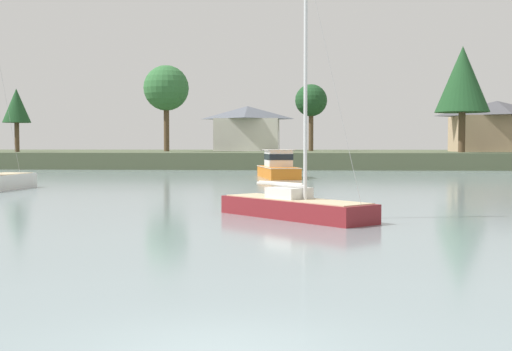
# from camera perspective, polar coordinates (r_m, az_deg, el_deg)

# --- Properties ---
(far_shore_bank) EXTENTS (198.95, 50.16, 2.11)m
(far_shore_bank) POSITION_cam_1_polar(r_m,az_deg,el_deg) (107.84, 3.10, 1.52)
(far_shore_bank) COLOR #4C563D
(far_shore_bank) RESTS_ON ground
(cruiser_orange) EXTENTS (4.65, 10.38, 5.39)m
(cruiser_orange) POSITION_cam_1_polar(r_m,az_deg,el_deg) (65.08, 1.75, 0.39)
(cruiser_orange) COLOR orange
(cruiser_orange) RESTS_ON ground
(sailboat_maroon) EXTENTS (6.92, 7.13, 11.57)m
(sailboat_maroon) POSITION_cam_1_polar(r_m,az_deg,el_deg) (29.40, 3.28, -3.12)
(sailboat_maroon) COLOR maroon
(sailboat_maroon) RESTS_ON ground
(shore_tree_right) EXTENTS (6.80, 6.80, 12.92)m
(shore_tree_right) POSITION_cam_1_polar(r_m,az_deg,el_deg) (103.23, -7.57, 7.27)
(shore_tree_right) COLOR brown
(shore_tree_right) RESTS_ON far_shore_bank
(shore_tree_right_mid) EXTENTS (3.84, 3.84, 8.75)m
(shore_tree_right_mid) POSITION_cam_1_polar(r_m,az_deg,el_deg) (99.25, -19.53, 5.51)
(shore_tree_right_mid) COLOR brown
(shore_tree_right_mid) RESTS_ON far_shore_bank
(shore_tree_inland_a) EXTENTS (4.98, 4.98, 10.39)m
(shore_tree_inland_a) POSITION_cam_1_polar(r_m,az_deg,el_deg) (106.06, 4.66, 6.27)
(shore_tree_inland_a) COLOR brown
(shore_tree_inland_a) RESTS_ON far_shore_bank
(shore_tree_left) EXTENTS (7.12, 7.12, 14.01)m
(shore_tree_left) POSITION_cam_1_polar(r_m,az_deg,el_deg) (94.00, 17.00, 7.72)
(shore_tree_left) COLOR brown
(shore_tree_left) RESTS_ON far_shore_bank
(cottage_near_water) EXTENTS (12.93, 10.04, 7.37)m
(cottage_near_water) POSITION_cam_1_polar(r_m,az_deg,el_deg) (104.68, 19.62, 4.00)
(cottage_near_water) COLOR tan
(cottage_near_water) RESTS_ON far_shore_bank
(cottage_behind_trees) EXTENTS (11.02, 9.49, 7.31)m
(cottage_behind_trees) POSITION_cam_1_polar(r_m,az_deg,el_deg) (111.15, -0.72, 4.05)
(cottage_behind_trees) COLOR silver
(cottage_behind_trees) RESTS_ON far_shore_bank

